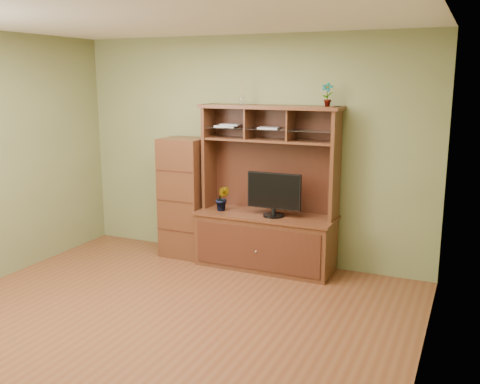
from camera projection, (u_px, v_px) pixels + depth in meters
The scene contains 8 objects.
room at pixel (160, 177), 4.69m from camera, with size 4.54×4.04×2.74m.
media_hutch at pixel (266, 224), 6.27m from camera, with size 1.66×0.61×1.90m.
monitor at pixel (274, 194), 6.06m from camera, with size 0.64×0.25×0.50m.
orchid_plant at pixel (223, 198), 6.35m from camera, with size 0.17×0.13×0.30m, color #2E531C.
top_plant at pixel (327, 94), 5.76m from camera, with size 0.14×0.09×0.26m, color #296322.
reed_diffuser at pixel (242, 95), 6.16m from camera, with size 0.06×0.06×0.29m.
magazines at pixel (241, 126), 6.24m from camera, with size 0.81×0.22×0.04m.
side_cabinet at pixel (185, 197), 6.68m from camera, with size 0.53×0.48×1.48m.
Camera 1 is at (2.54, -3.92, 2.20)m, focal length 40.00 mm.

